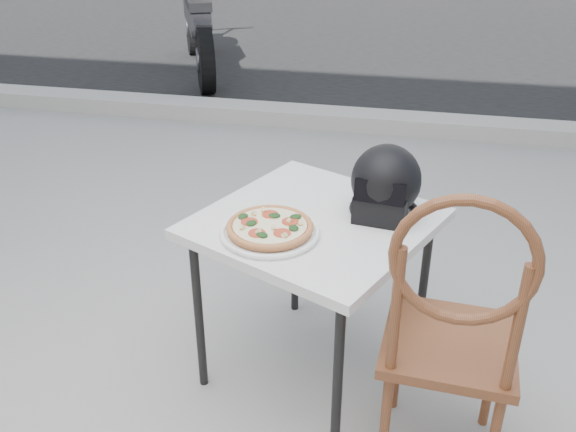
% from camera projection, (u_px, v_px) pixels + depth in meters
% --- Properties ---
extents(ground, '(80.00, 80.00, 0.00)m').
position_uv_depth(ground, '(220.00, 407.00, 2.34)').
color(ground, '#9D9B95').
rests_on(ground, ground).
extents(street_asphalt, '(30.00, 8.00, 0.00)m').
position_uv_depth(street_asphalt, '(377.00, 21.00, 8.38)').
color(street_asphalt, black).
rests_on(street_asphalt, ground).
extents(curb, '(30.00, 0.25, 0.12)m').
position_uv_depth(curb, '(334.00, 118.00, 4.90)').
color(curb, '#A4A299').
rests_on(curb, ground).
extents(cafe_table_main, '(0.95, 0.95, 0.68)m').
position_uv_depth(cafe_table_main, '(315.00, 234.00, 2.21)').
color(cafe_table_main, white).
rests_on(cafe_table_main, ground).
extents(plate, '(0.33, 0.33, 0.02)m').
position_uv_depth(plate, '(270.00, 232.00, 2.08)').
color(plate, white).
rests_on(plate, cafe_table_main).
extents(pizza, '(0.36, 0.36, 0.04)m').
position_uv_depth(pizza, '(270.00, 227.00, 2.07)').
color(pizza, '#C87F49').
rests_on(pizza, plate).
extents(helmet, '(0.27, 0.28, 0.25)m').
position_uv_depth(helmet, '(385.00, 185.00, 2.17)').
color(helmet, black).
rests_on(helmet, cafe_table_main).
extents(cafe_chair_main, '(0.42, 0.42, 1.04)m').
position_uv_depth(cafe_chair_main, '(453.00, 324.00, 1.84)').
color(cafe_chair_main, brown).
rests_on(cafe_chair_main, ground).
extents(motorcycle, '(0.91, 1.88, 0.99)m').
position_uv_depth(motorcycle, '(197.00, 26.00, 6.07)').
color(motorcycle, black).
rests_on(motorcycle, street_asphalt).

